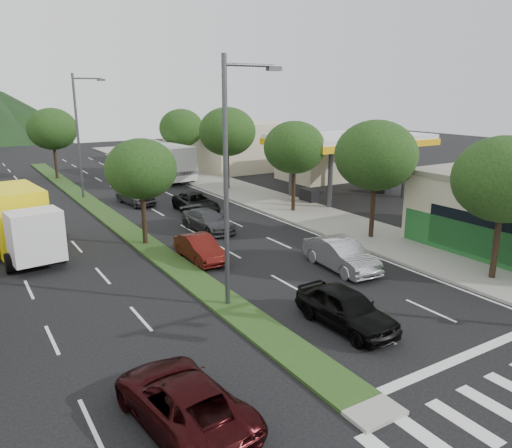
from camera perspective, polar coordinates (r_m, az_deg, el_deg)
ground at (r=15.41m, az=12.06°, el=-19.61°), size 160.00×160.00×0.00m
sidewalk_right at (r=41.12m, az=0.75°, el=2.94°), size 5.00×90.00×0.15m
median at (r=39.00m, az=-17.43°, el=1.55°), size 1.60×56.00×0.12m
crosswalk at (r=14.34m, az=18.02°, el=-23.03°), size 19.00×2.20×0.01m
gas_canopy at (r=41.97m, az=10.63°, el=9.25°), size 12.20×8.20×5.25m
bldg_right_far at (r=60.46m, az=-3.35°, el=9.22°), size 10.00×16.00×5.20m
tree_r_a at (r=25.03m, az=26.52°, el=4.58°), size 4.60×4.60×6.63m
tree_r_b at (r=29.93m, az=13.53°, el=7.62°), size 4.80×4.80×6.94m
tree_r_c at (r=36.01m, az=4.41°, el=8.71°), size 4.40×4.40×6.48m
tree_r_d at (r=44.41m, az=-3.31°, el=10.48°), size 5.00×5.00×7.17m
tree_r_e at (r=53.41m, az=-8.52°, el=10.79°), size 4.60×4.60×6.71m
tree_med_near at (r=28.74m, az=-12.99°, el=6.13°), size 4.00×4.00×6.02m
tree_med_far at (r=53.83m, az=-22.26°, el=10.01°), size 4.80×4.80×6.94m
streetlight_near at (r=19.56m, az=-2.94°, el=5.90°), size 2.60×0.25×10.00m
streetlight_mid at (r=43.06m, az=-19.47°, el=10.06°), size 2.60×0.25×10.00m
sedan_silver at (r=25.23m, az=9.70°, el=-3.47°), size 1.97×4.77×1.53m
suv_maroon at (r=14.24m, az=-8.44°, el=-19.25°), size 2.78×5.19×1.38m
car_queue_a at (r=19.31m, az=10.23°, el=-9.43°), size 1.91×4.51×1.52m
car_queue_b at (r=31.94m, az=-5.53°, el=0.39°), size 2.30×4.66×1.30m
car_queue_c at (r=26.38m, az=-6.44°, el=-2.77°), size 1.44×4.02×1.32m
car_queue_d at (r=36.95m, az=-6.87°, el=2.43°), size 2.61×5.11×1.38m
car_queue_e at (r=40.47m, az=-13.63°, el=3.29°), size 2.28×4.54×1.48m
car_queue_f at (r=52.03m, az=-12.79°, el=5.78°), size 1.98×4.61×1.32m
box_truck at (r=29.82m, az=-25.39°, el=-0.01°), size 3.43×7.49×3.58m
motorhome at (r=50.86m, az=-10.66°, el=7.12°), size 3.65×9.56×3.59m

